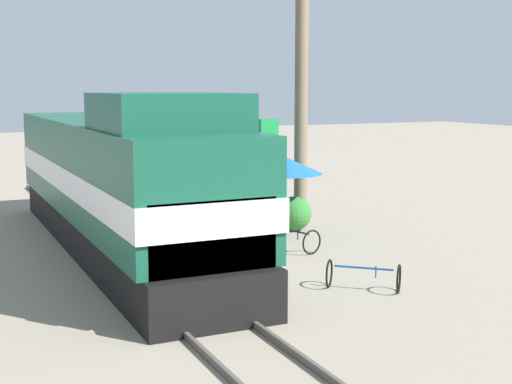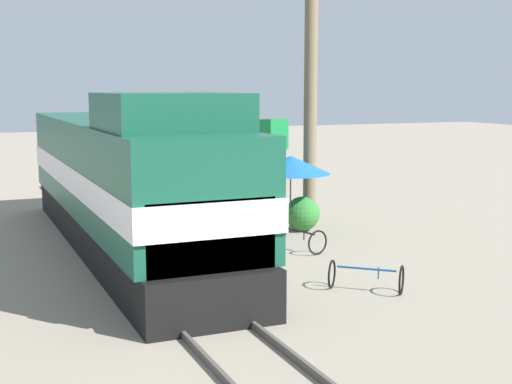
# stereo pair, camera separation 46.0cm
# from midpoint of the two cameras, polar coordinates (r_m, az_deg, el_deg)

# --- Properties ---
(ground_plane) EXTENTS (120.00, 120.00, 0.00)m
(ground_plane) POSITION_cam_midpoint_polar(r_m,az_deg,el_deg) (19.32, -8.30, -5.78)
(ground_plane) COLOR gray
(rail_near) EXTENTS (0.08, 33.15, 0.15)m
(rail_near) POSITION_cam_midpoint_polar(r_m,az_deg,el_deg) (19.14, -10.39, -5.74)
(rail_near) COLOR #4C4742
(rail_near) RESTS_ON ground_plane
(rail_far) EXTENTS (0.08, 33.15, 0.15)m
(rail_far) POSITION_cam_midpoint_polar(r_m,az_deg,el_deg) (19.49, -6.26, -5.39)
(rail_far) COLOR #4C4742
(rail_far) RESTS_ON ground_plane
(locomotive) EXTENTS (3.16, 15.93, 4.57)m
(locomotive) POSITION_cam_midpoint_polar(r_m,az_deg,el_deg) (20.57, -9.64, 0.76)
(locomotive) COLOR black
(locomotive) RESTS_ON ground_plane
(utility_pole) EXTENTS (1.80, 0.45, 9.55)m
(utility_pole) POSITION_cam_midpoint_polar(r_m,az_deg,el_deg) (24.55, 4.94, 8.65)
(utility_pole) COLOR #726047
(utility_pole) RESTS_ON ground_plane
(vendor_umbrella) EXTENTS (2.59, 2.59, 2.51)m
(vendor_umbrella) POSITION_cam_midpoint_polar(r_m,az_deg,el_deg) (22.98, 3.37, 2.19)
(vendor_umbrella) COLOR #4C4C4C
(vendor_umbrella) RESTS_ON ground_plane
(billboard_sign) EXTENTS (1.87, 0.12, 3.57)m
(billboard_sign) POSITION_cam_midpoint_polar(r_m,az_deg,el_deg) (25.47, 1.20, 3.89)
(billboard_sign) COLOR #595959
(billboard_sign) RESTS_ON ground_plane
(shrub_cluster) EXTENTS (1.14, 1.14, 1.14)m
(shrub_cluster) POSITION_cam_midpoint_polar(r_m,az_deg,el_deg) (23.51, 4.30, -1.75)
(shrub_cluster) COLOR #2D722D
(shrub_cluster) RESTS_ON ground_plane
(person_bystander) EXTENTS (0.34, 0.34, 1.65)m
(person_bystander) POSITION_cam_midpoint_polar(r_m,az_deg,el_deg) (19.80, 1.44, -2.71)
(person_bystander) COLOR #2D3347
(person_bystander) RESTS_ON ground_plane
(bicycle) EXTENTS (1.15, 1.95, 0.71)m
(bicycle) POSITION_cam_midpoint_polar(r_m,az_deg,el_deg) (20.87, 3.92, -3.61)
(bicycle) COLOR black
(bicycle) RESTS_ON ground_plane
(bicycle_spare) EXTENTS (1.70, 1.62, 0.68)m
(bicycle_spare) POSITION_cam_midpoint_polar(r_m,az_deg,el_deg) (16.87, 9.59, -6.69)
(bicycle_spare) COLOR black
(bicycle_spare) RESTS_ON ground_plane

